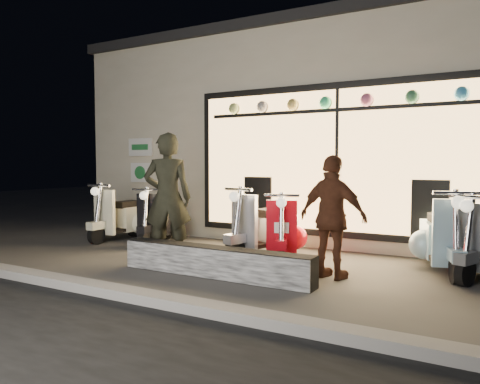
% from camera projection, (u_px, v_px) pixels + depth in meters
% --- Properties ---
extents(ground, '(40.00, 40.00, 0.00)m').
position_uv_depth(ground, '(240.00, 267.00, 6.76)').
color(ground, '#383533').
rests_on(ground, ground).
extents(kerb, '(40.00, 0.25, 0.12)m').
position_uv_depth(kerb, '(148.00, 298.00, 5.02)').
color(kerb, slate).
rests_on(kerb, ground).
extents(shop_building, '(10.20, 6.23, 4.20)m').
position_uv_depth(shop_building, '(345.00, 138.00, 10.94)').
color(shop_building, beige).
rests_on(shop_building, ground).
extents(graffiti_barrier, '(2.80, 0.28, 0.40)m').
position_uv_depth(graffiti_barrier, '(215.00, 262.00, 6.19)').
color(graffiti_barrier, black).
rests_on(graffiti_barrier, ground).
extents(scooter_silver, '(0.72, 1.52, 1.08)m').
position_uv_depth(scooter_silver, '(268.00, 228.00, 7.67)').
color(scooter_silver, black).
rests_on(scooter_silver, ground).
extents(scooter_red, '(0.81, 1.40, 1.01)m').
position_uv_depth(scooter_red, '(283.00, 232.00, 7.47)').
color(scooter_red, black).
rests_on(scooter_red, ground).
extents(scooter_black, '(0.71, 1.42, 1.01)m').
position_uv_depth(scooter_black, '(161.00, 220.00, 8.98)').
color(scooter_black, black).
rests_on(scooter_black, ground).
extents(scooter_cream, '(0.48, 1.48, 1.06)m').
position_uv_depth(scooter_cream, '(125.00, 217.00, 9.31)').
color(scooter_cream, black).
rests_on(scooter_cream, ground).
extents(scooter_blue, '(0.80, 1.55, 1.11)m').
position_uv_depth(scooter_blue, '(443.00, 239.00, 6.57)').
color(scooter_blue, black).
rests_on(scooter_blue, ground).
extents(man, '(0.86, 0.77, 1.96)m').
position_uv_depth(man, '(168.00, 198.00, 7.09)').
color(man, black).
rests_on(man, ground).
extents(woman, '(1.00, 0.57, 1.61)m').
position_uv_depth(woman, '(333.00, 217.00, 6.06)').
color(woman, '#582E1C').
rests_on(woman, ground).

